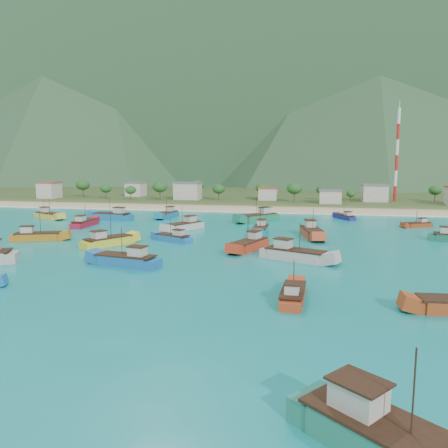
% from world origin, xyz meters
% --- Properties ---
extents(ground, '(600.00, 600.00, 0.00)m').
position_xyz_m(ground, '(0.00, 0.00, 0.00)').
color(ground, '#0B6F80').
rests_on(ground, ground).
extents(beach, '(400.00, 18.00, 1.20)m').
position_xyz_m(beach, '(0.00, 79.00, 0.00)').
color(beach, beige).
rests_on(beach, ground).
extents(land, '(400.00, 110.00, 2.40)m').
position_xyz_m(land, '(0.00, 140.00, 0.00)').
color(land, '#385123').
rests_on(land, ground).
extents(surf_line, '(400.00, 2.50, 0.08)m').
position_xyz_m(surf_line, '(0.00, 69.50, 0.00)').
color(surf_line, white).
rests_on(surf_line, ground).
extents(mountains, '(1520.00, 440.00, 260.00)m').
position_xyz_m(mountains, '(-18.31, 403.81, 106.83)').
color(mountains, slate).
rests_on(mountains, ground).
extents(village, '(219.69, 28.42, 6.99)m').
position_xyz_m(village, '(6.01, 101.54, 4.68)').
color(village, beige).
rests_on(village, ground).
extents(vegetation, '(277.88, 26.12, 9.38)m').
position_xyz_m(vegetation, '(-1.85, 103.03, 5.35)').
color(vegetation, '#235623').
rests_on(vegetation, ground).
extents(radio_tower, '(1.20, 1.20, 37.81)m').
position_xyz_m(radio_tower, '(52.74, 108.00, 20.51)').
color(radio_tower, red).
rests_on(radio_tower, ground).
extents(boat_0, '(12.76, 11.38, 7.83)m').
position_xyz_m(boat_0, '(24.08, -57.83, 1.03)').
color(boat_0, '#257F66').
rests_on(boat_0, ground).
extents(boat_1, '(4.31, 11.47, 6.63)m').
position_xyz_m(boat_1, '(-26.43, 50.29, 0.81)').
color(boat_1, '#166B93').
rests_on(boat_1, ground).
extents(boat_3, '(6.40, 8.95, 5.18)m').
position_xyz_m(boat_3, '(29.35, 56.92, 0.55)').
color(boat_3, navy).
rests_on(boat_3, ground).
extents(boat_4, '(8.74, 11.59, 6.77)m').
position_xyz_m(boat_4, '(-23.35, 1.60, 0.84)').
color(boat_4, yellow).
rests_on(boat_4, ground).
extents(boat_5, '(12.20, 5.51, 6.95)m').
position_xyz_m(boat_5, '(-11.76, -14.76, 0.87)').
color(boat_5, '#185E9E').
rests_on(boat_5, ground).
extents(boat_6, '(3.21, 10.82, 6.39)m').
position_xyz_m(boat_6, '(6.64, 24.56, 0.77)').
color(boat_6, teal).
rests_on(boat_6, ground).
extents(boat_9, '(3.15, 9.51, 5.56)m').
position_xyz_m(boat_9, '(16.96, -28.34, 0.62)').
color(boat_9, '#A63819').
rests_on(boat_9, ground).
extents(boat_10, '(8.26, 6.32, 4.84)m').
position_xyz_m(boat_10, '(47.87, 43.89, 0.49)').
color(boat_10, '#9F3515').
rests_on(boat_10, ground).
extents(boat_13, '(9.64, 6.57, 5.54)m').
position_xyz_m(boat_13, '(-11.41, 9.65, 0.61)').
color(boat_13, '#1C66AD').
rests_on(boat_13, ground).
extents(boat_14, '(3.75, 11.03, 6.43)m').
position_xyz_m(boat_14, '(-42.67, 26.66, 0.78)').
color(boat_14, maroon).
rests_on(boat_14, ground).
extents(boat_16, '(6.09, 13.02, 7.41)m').
position_xyz_m(boat_16, '(19.24, 21.32, 0.95)').
color(boat_16, '#B64627').
rests_on(boat_16, ground).
extents(boat_17, '(12.77, 8.09, 7.28)m').
position_xyz_m(boat_17, '(16.20, -4.58, 0.93)').
color(boat_17, '#B5ACA4').
rests_on(boat_17, ground).
extents(boat_19, '(8.44, 12.07, 6.95)m').
position_xyz_m(boat_19, '(-13.58, 26.14, 0.87)').
color(boat_19, beige).
rests_on(boat_19, ground).
extents(boat_22, '(11.78, 13.14, 8.08)m').
position_xyz_m(boat_22, '(3.59, 46.39, 1.08)').
color(boat_22, '#1A7650').
rests_on(boat_22, ground).
extents(boat_23, '(13.28, 5.67, 7.60)m').
position_xyz_m(boat_23, '(-41.34, 41.66, 0.99)').
color(boat_23, '#19669C').
rests_on(boat_23, ground).
extents(boat_25, '(11.89, 8.49, 6.88)m').
position_xyz_m(boat_25, '(-62.49, 40.13, 0.86)').
color(boat_25, gold).
rests_on(boat_25, ground).
extents(boat_26, '(11.49, 6.82, 6.52)m').
position_xyz_m(boat_26, '(-42.09, 4.46, 0.79)').
color(boat_26, '#AD6717').
rests_on(boat_26, ground).
extents(boat_27, '(6.59, 9.57, 5.50)m').
position_xyz_m(boat_27, '(-69.91, 49.02, 0.61)').
color(boat_27, gold).
rests_on(boat_27, ground).
extents(boat_28, '(7.14, 12.07, 6.85)m').
position_xyz_m(boat_28, '(6.83, 3.92, 0.85)').
color(boat_28, red).
rests_on(boat_28, ground).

